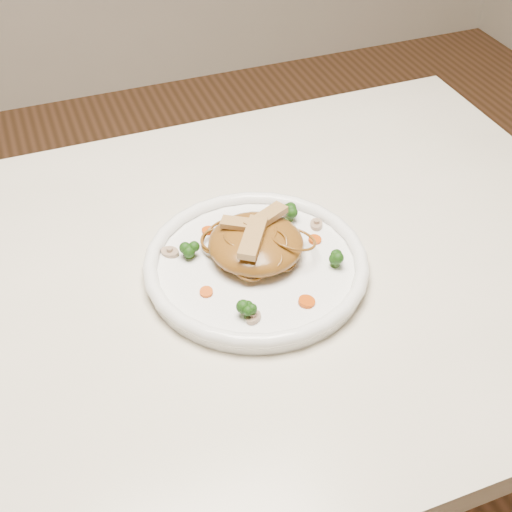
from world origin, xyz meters
name	(u,v)px	position (x,y,z in m)	size (l,w,h in m)	color
table	(220,324)	(0.00, 0.00, 0.65)	(1.20, 0.80, 0.75)	silver
plate	(256,268)	(0.05, -0.01, 0.76)	(0.30, 0.30, 0.02)	white
noodle_mound	(256,243)	(0.06, 0.00, 0.79)	(0.13, 0.13, 0.04)	brown
chicken_a	(266,217)	(0.08, 0.02, 0.81)	(0.07, 0.02, 0.01)	tan
chicken_b	(242,224)	(0.04, 0.02, 0.81)	(0.06, 0.02, 0.01)	tan
chicken_c	(253,238)	(0.05, -0.01, 0.81)	(0.08, 0.02, 0.01)	tan
broccoli_0	(289,211)	(0.13, 0.06, 0.78)	(0.03, 0.03, 0.03)	#18450E
broccoli_1	(189,249)	(-0.03, 0.03, 0.78)	(0.02, 0.02, 0.03)	#18450E
broccoli_2	(249,308)	(0.01, -0.10, 0.78)	(0.03, 0.03, 0.03)	#18450E
broccoli_3	(336,257)	(0.15, -0.05, 0.78)	(0.03, 0.03, 0.03)	#18450E
carrot_0	(257,216)	(0.09, 0.08, 0.77)	(0.02, 0.02, 0.01)	#E34E08
carrot_1	(206,292)	(-0.03, -0.05, 0.77)	(0.02, 0.02, 0.01)	#E34E08
carrot_2	(315,240)	(0.15, 0.00, 0.77)	(0.02, 0.02, 0.01)	#E34E08
carrot_3	(208,230)	(0.01, 0.07, 0.77)	(0.02, 0.02, 0.01)	#E34E08
carrot_4	(307,302)	(0.09, -0.11, 0.77)	(0.02, 0.02, 0.01)	#E34E08
mushroom_0	(253,318)	(0.01, -0.11, 0.77)	(0.02, 0.02, 0.01)	tan
mushroom_1	(316,224)	(0.16, 0.03, 0.77)	(0.03, 0.03, 0.01)	tan
mushroom_2	(170,252)	(-0.05, 0.05, 0.77)	(0.03, 0.03, 0.01)	tan
mushroom_3	(286,211)	(0.13, 0.07, 0.77)	(0.03, 0.03, 0.01)	tan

